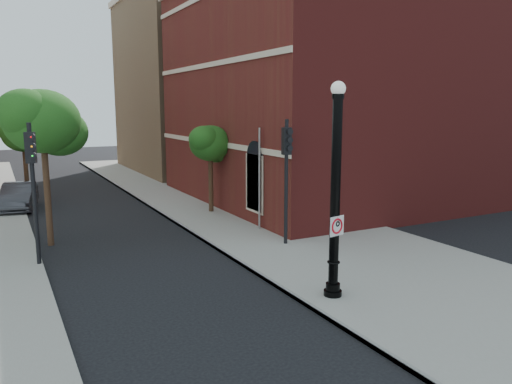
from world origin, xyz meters
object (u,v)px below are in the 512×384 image
no_parking_sign (337,226)px  lamppost (335,202)px  parked_car (19,196)px  traffic_signal_right (287,162)px  traffic_signal_left (32,171)px

no_parking_sign → lamppost: bearing=64.9°
lamppost → no_parking_sign: 0.64m
parked_car → traffic_signal_right: size_ratio=0.88×
lamppost → no_parking_sign: (-0.03, -0.15, -0.62)m
parked_car → traffic_signal_left: (0.12, -10.87, 2.57)m
lamppost → no_parking_sign: lamppost is taller
no_parking_sign → traffic_signal_left: 10.10m
parked_car → traffic_signal_left: size_ratio=0.88×
no_parking_sign → parked_car: bearing=98.9°
traffic_signal_left → no_parking_sign: bearing=-28.1°
traffic_signal_left → lamppost: bearing=-27.4°
lamppost → no_parking_sign: size_ratio=11.03×
no_parking_sign → parked_car: size_ratio=0.13×
lamppost → traffic_signal_left: (-7.08, 6.99, 0.49)m
no_parking_sign → traffic_signal_right: 5.79m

